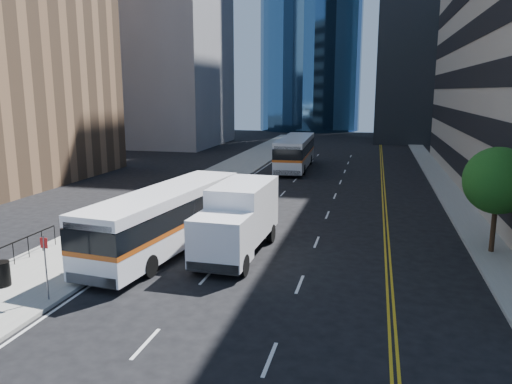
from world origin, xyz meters
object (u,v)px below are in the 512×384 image
street_tree (498,181)px  bus_front (167,217)px  bus_rear (295,152)px  box_truck (238,219)px  trash_can (2,274)px

street_tree → bus_front: street_tree is taller
bus_rear → box_truck: (1.54, -27.39, 0.03)m
trash_can → bus_rear: bearing=79.1°
bus_rear → trash_can: bearing=-103.0°
street_tree → trash_can: street_tree is taller
street_tree → bus_rear: 28.09m
trash_can → street_tree: bearing=24.8°
bus_front → bus_rear: size_ratio=0.97×
box_truck → trash_can: size_ratio=7.16×
street_tree → trash_can: size_ratio=5.12×
street_tree → trash_can: 22.27m
bus_rear → trash_can: 34.45m
box_truck → trash_can: bearing=-139.5°
street_tree → box_truck: 12.47m
bus_front → box_truck: box_truck is taller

